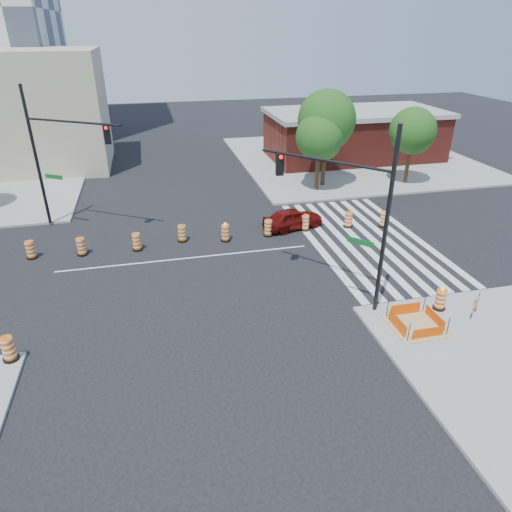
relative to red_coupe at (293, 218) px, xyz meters
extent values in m
plane|color=black|center=(-7.14, -2.77, -0.67)|extent=(120.00, 120.00, 0.00)
cube|color=gray|center=(10.86, 15.23, -0.59)|extent=(22.00, 22.00, 0.15)
cube|color=silver|center=(0.66, -2.77, -0.66)|extent=(0.45, 13.50, 0.01)
cube|color=silver|center=(1.56, -2.77, -0.66)|extent=(0.45, 13.50, 0.01)
cube|color=silver|center=(2.46, -2.77, -0.66)|extent=(0.45, 13.50, 0.01)
cube|color=silver|center=(3.36, -2.77, -0.66)|extent=(0.45, 13.50, 0.01)
cube|color=silver|center=(4.26, -2.77, -0.66)|extent=(0.45, 13.50, 0.01)
cube|color=silver|center=(5.16, -2.77, -0.66)|extent=(0.45, 13.50, 0.01)
cube|color=silver|center=(6.06, -2.77, -0.66)|extent=(0.45, 13.50, 0.01)
cube|color=silver|center=(6.96, -2.77, -0.66)|extent=(0.45, 13.50, 0.01)
cube|color=silver|center=(-7.14, -2.77, -0.66)|extent=(14.00, 0.12, 0.01)
cube|color=tan|center=(1.86, -11.77, -0.49)|extent=(2.20, 2.20, 0.05)
cube|color=#E64904|center=(1.86, -12.67, -0.24)|extent=(1.44, 0.02, 0.55)
cube|color=#E64904|center=(1.86, -10.87, -0.24)|extent=(1.44, 0.02, 0.55)
cube|color=#E64904|center=(0.96, -11.77, -0.24)|extent=(0.02, 1.44, 0.55)
cube|color=#E64904|center=(2.76, -11.77, -0.24)|extent=(0.02, 1.44, 0.55)
cylinder|color=black|center=(0.96, -12.67, -0.07)|extent=(0.04, 0.04, 0.90)
cylinder|color=black|center=(2.76, -12.67, -0.07)|extent=(0.04, 0.04, 0.90)
cylinder|color=black|center=(0.96, -10.87, -0.07)|extent=(0.04, 0.04, 0.90)
cylinder|color=black|center=(2.76, -10.87, -0.07)|extent=(0.04, 0.04, 0.90)
cube|color=maroon|center=(10.86, 15.23, 1.43)|extent=(16.00, 8.00, 4.20)
cube|color=gray|center=(10.86, 15.23, 3.73)|extent=(16.50, 8.50, 0.40)
cube|color=#B6AC8B|center=(-19.14, 19.23, 4.33)|extent=(14.00, 10.00, 10.00)
imported|color=#5A0A07|center=(0.00, 0.00, 0.00)|extent=(4.20, 2.47, 1.34)
cylinder|color=black|center=(0.75, -10.15, 3.63)|extent=(0.19, 0.19, 8.30)
cylinder|color=black|center=(-1.32, -7.82, 5.91)|extent=(4.24, 4.73, 0.12)
cube|color=black|center=(-2.77, -6.20, 5.39)|extent=(0.33, 0.29, 1.04)
sphere|color=#FF0C0C|center=(-2.77, -6.38, 5.76)|extent=(0.19, 0.19, 0.19)
cube|color=#0C591E|center=(0.06, -9.37, 2.59)|extent=(0.86, 0.96, 0.26)
cylinder|color=black|center=(-15.36, 4.14, 3.79)|extent=(0.19, 0.19, 8.61)
cylinder|color=black|center=(-12.64, 2.39, 6.15)|extent=(5.50, 3.60, 0.13)
cube|color=black|center=(-10.74, 1.17, 5.62)|extent=(0.34, 0.30, 1.08)
sphere|color=#FF0C0C|center=(-10.74, 0.99, 5.99)|extent=(0.19, 0.19, 0.19)
cube|color=#0C591E|center=(-14.46, 3.56, 2.71)|extent=(1.11, 0.74, 0.27)
cylinder|color=black|center=(3.64, -10.78, -0.47)|extent=(0.57, 0.57, 0.10)
cylinder|color=#EB5D04|center=(3.64, -10.78, 0.01)|extent=(0.46, 0.46, 0.91)
sphere|color=#FF990C|center=(3.64, -10.78, 0.53)|extent=(0.15, 0.15, 0.15)
cylinder|color=black|center=(-14.58, -10.15, -0.47)|extent=(0.60, 0.60, 0.10)
cylinder|color=#EB5D04|center=(-14.58, -10.15, 0.03)|extent=(0.48, 0.48, 0.95)
cube|color=#EB5D04|center=(4.85, -11.58, 0.16)|extent=(0.67, 0.54, 0.27)
cube|color=#EB5D04|center=(4.85, -11.58, -0.15)|extent=(0.67, 0.54, 0.21)
cylinder|color=black|center=(4.56, -11.81, -0.03)|extent=(0.04, 0.04, 0.97)
cylinder|color=black|center=(5.14, -11.35, -0.03)|extent=(0.04, 0.04, 0.97)
cylinder|color=#382314|center=(4.02, 6.64, 1.24)|extent=(0.33, 0.33, 3.81)
sphere|color=#254E16|center=(4.02, 6.64, 3.62)|extent=(3.57, 3.57, 3.57)
sphere|color=#254E16|center=(4.54, 6.95, 3.02)|extent=(2.62, 2.62, 2.62)
sphere|color=#254E16|center=(3.60, 6.44, 3.26)|extent=(2.38, 2.38, 2.38)
cylinder|color=#382314|center=(4.90, 7.61, 1.70)|extent=(0.34, 0.34, 4.75)
sphere|color=#254E16|center=(4.90, 7.61, 4.67)|extent=(4.45, 4.45, 4.45)
sphere|color=#254E16|center=(5.44, 7.93, 3.93)|extent=(3.26, 3.26, 3.26)
sphere|color=#254E16|center=(4.48, 7.40, 4.23)|extent=(2.97, 2.97, 2.97)
cylinder|color=#382314|center=(11.77, 6.62, 1.27)|extent=(0.31, 0.31, 3.88)
sphere|color=#254E16|center=(11.77, 6.62, 3.69)|extent=(3.64, 3.64, 3.64)
sphere|color=#254E16|center=(12.24, 6.91, 3.09)|extent=(2.67, 2.67, 2.67)
sphere|color=#254E16|center=(11.39, 6.43, 3.33)|extent=(2.42, 2.42, 2.42)
cylinder|color=black|center=(-15.59, -0.73, -0.62)|extent=(0.60, 0.60, 0.10)
cylinder|color=#EB5D04|center=(-15.59, -0.73, -0.12)|extent=(0.48, 0.48, 0.95)
cylinder|color=black|center=(-12.86, -0.94, -0.62)|extent=(0.60, 0.60, 0.10)
cylinder|color=#EB5D04|center=(-12.86, -0.94, -0.12)|extent=(0.48, 0.48, 0.95)
cylinder|color=black|center=(-9.79, -1.01, -0.62)|extent=(0.60, 0.60, 0.10)
cylinder|color=#EB5D04|center=(-9.79, -1.01, -0.12)|extent=(0.48, 0.48, 0.95)
cylinder|color=black|center=(-7.12, -0.38, -0.62)|extent=(0.60, 0.60, 0.10)
cylinder|color=#EB5D04|center=(-7.12, -0.38, -0.12)|extent=(0.48, 0.48, 0.95)
cylinder|color=black|center=(-4.55, -0.93, -0.62)|extent=(0.60, 0.60, 0.10)
cylinder|color=#EB5D04|center=(-4.55, -0.93, -0.12)|extent=(0.48, 0.48, 0.95)
sphere|color=#FF990C|center=(-4.55, -0.93, 0.43)|extent=(0.16, 0.16, 0.16)
cylinder|color=black|center=(-1.84, -0.79, -0.62)|extent=(0.60, 0.60, 0.10)
cylinder|color=#EB5D04|center=(-1.84, -0.79, -0.12)|extent=(0.48, 0.48, 0.95)
cylinder|color=black|center=(0.67, -0.50, -0.62)|extent=(0.60, 0.60, 0.10)
cylinder|color=#EB5D04|center=(0.67, -0.50, -0.12)|extent=(0.48, 0.48, 0.95)
cylinder|color=black|center=(3.56, -0.66, -0.62)|extent=(0.60, 0.60, 0.10)
cylinder|color=#EB5D04|center=(3.56, -0.66, -0.12)|extent=(0.48, 0.48, 0.95)
cylinder|color=black|center=(5.85, -1.12, -0.62)|extent=(0.60, 0.60, 0.10)
cylinder|color=#EB5D04|center=(5.85, -1.12, -0.12)|extent=(0.48, 0.48, 0.95)
camera|label=1|loc=(-8.53, -25.93, 11.06)|focal=32.00mm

